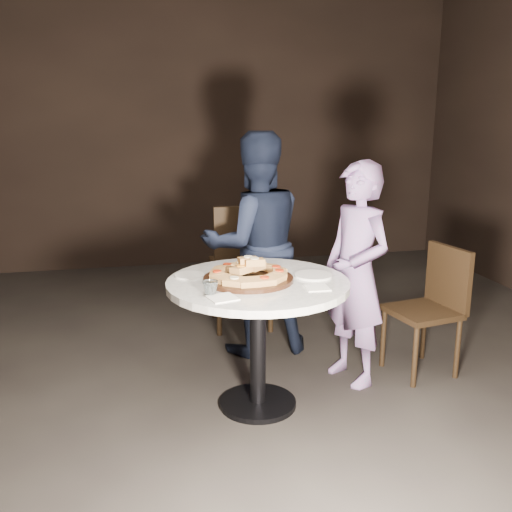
{
  "coord_description": "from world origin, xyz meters",
  "views": [
    {
      "loc": [
        -0.66,
        -2.98,
        1.69
      ],
      "look_at": [
        0.02,
        0.09,
        0.91
      ],
      "focal_mm": 40.0,
      "sensor_mm": 36.0,
      "label": 1
    }
  ],
  "objects_px": {
    "serving_board": "(248,279)",
    "chair_far": "(243,258)",
    "focaccia_pile": "(248,271)",
    "chair_right": "(433,301)",
    "diner_teal": "(356,274)",
    "table": "(258,305)",
    "water_glass": "(210,288)",
    "diner_navy": "(255,245)"
  },
  "relations": [
    {
      "from": "serving_board",
      "to": "water_glass",
      "type": "distance_m",
      "value": 0.33
    },
    {
      "from": "chair_right",
      "to": "diner_teal",
      "type": "relative_size",
      "value": 0.6
    },
    {
      "from": "table",
      "to": "diner_navy",
      "type": "distance_m",
      "value": 0.86
    },
    {
      "from": "water_glass",
      "to": "diner_teal",
      "type": "xyz_separation_m",
      "value": [
        0.98,
        0.43,
        -0.11
      ]
    },
    {
      "from": "focaccia_pile",
      "to": "chair_far",
      "type": "xyz_separation_m",
      "value": [
        0.21,
        1.24,
        -0.24
      ]
    },
    {
      "from": "water_glass",
      "to": "diner_navy",
      "type": "distance_m",
      "value": 1.14
    },
    {
      "from": "water_glass",
      "to": "table",
      "type": "bearing_deg",
      "value": 35.34
    },
    {
      "from": "serving_board",
      "to": "diner_navy",
      "type": "height_order",
      "value": "diner_navy"
    },
    {
      "from": "serving_board",
      "to": "chair_far",
      "type": "bearing_deg",
      "value": 80.22
    },
    {
      "from": "serving_board",
      "to": "chair_far",
      "type": "xyz_separation_m",
      "value": [
        0.21,
        1.25,
        -0.2
      ]
    },
    {
      "from": "serving_board",
      "to": "diner_teal",
      "type": "bearing_deg",
      "value": 16.11
    },
    {
      "from": "water_glass",
      "to": "chair_far",
      "type": "distance_m",
      "value": 1.55
    },
    {
      "from": "diner_navy",
      "to": "diner_teal",
      "type": "bearing_deg",
      "value": 126.32
    },
    {
      "from": "serving_board",
      "to": "chair_far",
      "type": "height_order",
      "value": "chair_far"
    },
    {
      "from": "water_glass",
      "to": "diner_navy",
      "type": "relative_size",
      "value": 0.05
    },
    {
      "from": "focaccia_pile",
      "to": "water_glass",
      "type": "distance_m",
      "value": 0.33
    },
    {
      "from": "water_glass",
      "to": "chair_far",
      "type": "xyz_separation_m",
      "value": [
        0.46,
        1.46,
        -0.23
      ]
    },
    {
      "from": "table",
      "to": "water_glass",
      "type": "height_order",
      "value": "water_glass"
    },
    {
      "from": "table",
      "to": "serving_board",
      "type": "height_order",
      "value": "serving_board"
    },
    {
      "from": "serving_board",
      "to": "chair_far",
      "type": "distance_m",
      "value": 1.28
    },
    {
      "from": "chair_far",
      "to": "chair_right",
      "type": "height_order",
      "value": "chair_far"
    },
    {
      "from": "serving_board",
      "to": "focaccia_pile",
      "type": "distance_m",
      "value": 0.05
    },
    {
      "from": "diner_navy",
      "to": "diner_teal",
      "type": "height_order",
      "value": "diner_navy"
    },
    {
      "from": "chair_right",
      "to": "diner_teal",
      "type": "height_order",
      "value": "diner_teal"
    },
    {
      "from": "water_glass",
      "to": "chair_right",
      "type": "height_order",
      "value": "water_glass"
    },
    {
      "from": "focaccia_pile",
      "to": "diner_navy",
      "type": "bearing_deg",
      "value": 75.06
    },
    {
      "from": "serving_board",
      "to": "water_glass",
      "type": "xyz_separation_m",
      "value": [
        -0.25,
        -0.22,
        0.03
      ]
    },
    {
      "from": "table",
      "to": "water_glass",
      "type": "distance_m",
      "value": 0.41
    },
    {
      "from": "focaccia_pile",
      "to": "diner_navy",
      "type": "distance_m",
      "value": 0.85
    },
    {
      "from": "table",
      "to": "serving_board",
      "type": "bearing_deg",
      "value": 177.34
    },
    {
      "from": "focaccia_pile",
      "to": "chair_far",
      "type": "height_order",
      "value": "chair_far"
    },
    {
      "from": "table",
      "to": "serving_board",
      "type": "distance_m",
      "value": 0.17
    },
    {
      "from": "water_glass",
      "to": "serving_board",
      "type": "bearing_deg",
      "value": 41.3
    },
    {
      "from": "serving_board",
      "to": "focaccia_pile",
      "type": "bearing_deg",
      "value": 82.47
    },
    {
      "from": "chair_far",
      "to": "table",
      "type": "bearing_deg",
      "value": 85.21
    },
    {
      "from": "focaccia_pile",
      "to": "diner_navy",
      "type": "xyz_separation_m",
      "value": [
        0.22,
        0.82,
        -0.04
      ]
    },
    {
      "from": "chair_far",
      "to": "diner_teal",
      "type": "bearing_deg",
      "value": 119.41
    },
    {
      "from": "water_glass",
      "to": "diner_teal",
      "type": "height_order",
      "value": "diner_teal"
    },
    {
      "from": "table",
      "to": "focaccia_pile",
      "type": "xyz_separation_m",
      "value": [
        -0.05,
        0.0,
        0.2
      ]
    },
    {
      "from": "serving_board",
      "to": "water_glass",
      "type": "relative_size",
      "value": 6.14
    },
    {
      "from": "table",
      "to": "diner_navy",
      "type": "bearing_deg",
      "value": 78.75
    },
    {
      "from": "serving_board",
      "to": "diner_teal",
      "type": "relative_size",
      "value": 0.36
    }
  ]
}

